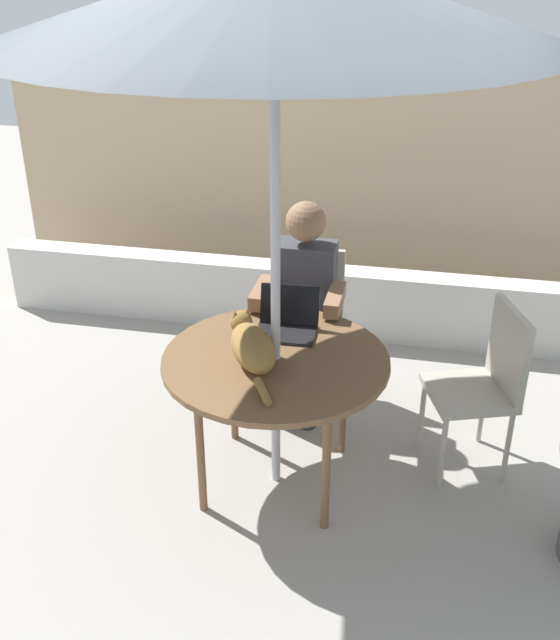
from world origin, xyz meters
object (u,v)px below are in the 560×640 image
(chair_empty, at_px, (487,377))
(laptop, at_px, (288,319))
(patio_table, at_px, (276,368))
(chair_occupied, at_px, (307,312))
(person_seated, at_px, (303,298))
(cat, at_px, (252,346))

(chair_empty, height_order, laptop, laptop)
(patio_table, relative_size, chair_occupied, 1.21)
(chair_occupied, bearing_deg, patio_table, -90.00)
(person_seated, height_order, cat, person_seated)
(chair_empty, height_order, cat, chair_empty)
(person_seated, bearing_deg, chair_empty, -19.79)
(patio_table, bearing_deg, person_seated, 90.00)
(chair_empty, relative_size, cat, 1.48)
(chair_occupied, xyz_separation_m, cat, (-0.10, -0.93, 0.28))
(chair_empty, xyz_separation_m, person_seated, (-1.01, 0.36, 0.17))
(patio_table, xyz_separation_m, person_seated, (-0.00, 0.72, 0.03))
(chair_occupied, relative_size, laptop, 2.92)
(patio_table, bearing_deg, chair_occupied, 90.00)
(chair_occupied, height_order, person_seated, person_seated)
(laptop, height_order, cat, laptop)
(chair_occupied, xyz_separation_m, person_seated, (-0.00, -0.16, 0.17))
(patio_table, distance_m, chair_empty, 1.08)
(chair_empty, height_order, person_seated, person_seated)
(chair_empty, relative_size, laptop, 2.92)
(chair_occupied, xyz_separation_m, laptop, (0.00, -0.59, 0.26))
(chair_empty, relative_size, person_seated, 0.73)
(patio_table, height_order, chair_occupied, chair_occupied)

